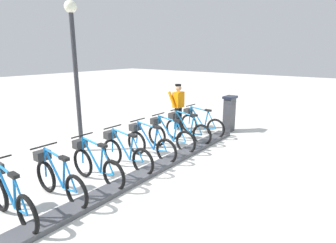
{
  "coord_description": "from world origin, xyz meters",
  "views": [
    {
      "loc": [
        -4.0,
        4.55,
        2.78
      ],
      "look_at": [
        0.5,
        -1.37,
        0.9
      ],
      "focal_mm": 29.55,
      "sensor_mm": 36.0,
      "label": 1
    }
  ],
  "objects": [
    {
      "name": "ground_plane",
      "position": [
        0.0,
        0.0,
        0.0
      ],
      "size": [
        60.0,
        60.0,
        0.0
      ],
      "primitive_type": "plane",
      "color": "silver"
    },
    {
      "name": "dock_rail_base",
      "position": [
        0.0,
        0.0,
        0.05
      ],
      "size": [
        0.44,
        7.86,
        0.1
      ],
      "primitive_type": "cube",
      "color": "#47474C",
      "rests_on": "ground"
    },
    {
      "name": "payment_kiosk",
      "position": [
        0.05,
        -4.37,
        0.67
      ],
      "size": [
        0.36,
        0.52,
        1.28
      ],
      "color": "#38383D",
      "rests_on": "ground"
    },
    {
      "name": "bike_docked_0",
      "position": [
        0.62,
        -3.33,
        0.43
      ],
      "size": [
        1.72,
        0.54,
        1.02
      ],
      "color": "black",
      "rests_on": "ground"
    },
    {
      "name": "bike_docked_1",
      "position": [
        0.62,
        -2.45,
        0.43
      ],
      "size": [
        1.72,
        0.54,
        1.02
      ],
      "color": "black",
      "rests_on": "ground"
    },
    {
      "name": "bike_docked_2",
      "position": [
        0.62,
        -1.57,
        0.43
      ],
      "size": [
        1.72,
        0.54,
        1.02
      ],
      "color": "black",
      "rests_on": "ground"
    },
    {
      "name": "bike_docked_3",
      "position": [
        0.62,
        -0.68,
        0.43
      ],
      "size": [
        1.72,
        0.54,
        1.02
      ],
      "color": "black",
      "rests_on": "ground"
    },
    {
      "name": "bike_docked_4",
      "position": [
        0.62,
        0.2,
        0.43
      ],
      "size": [
        1.72,
        0.54,
        1.02
      ],
      "color": "black",
      "rests_on": "ground"
    },
    {
      "name": "bike_docked_5",
      "position": [
        0.62,
        1.08,
        0.43
      ],
      "size": [
        1.72,
        0.54,
        1.02
      ],
      "color": "black",
      "rests_on": "ground"
    },
    {
      "name": "bike_docked_6",
      "position": [
        0.62,
        1.96,
        0.43
      ],
      "size": [
        1.72,
        0.54,
        1.02
      ],
      "color": "black",
      "rests_on": "ground"
    },
    {
      "name": "bike_docked_7",
      "position": [
        0.62,
        2.85,
        0.43
      ],
      "size": [
        1.72,
        0.54,
        1.02
      ],
      "color": "black",
      "rests_on": "ground"
    },
    {
      "name": "worker_near_rack",
      "position": [
        1.68,
        -3.52,
        0.91
      ],
      "size": [
        0.47,
        0.63,
        1.66
      ],
      "color": "white",
      "rests_on": "ground"
    },
    {
      "name": "lamp_post",
      "position": [
        2.55,
        0.05,
        2.65
      ],
      "size": [
        0.32,
        0.32,
        4.06
      ],
      "color": "#2D2D33",
      "rests_on": "ground"
    }
  ]
}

